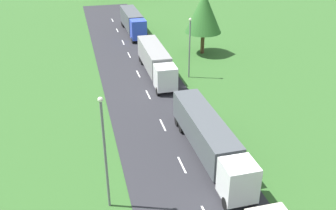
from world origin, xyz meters
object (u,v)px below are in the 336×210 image
object	(u,v)px
truck_second	(209,138)
truck_third	(156,60)
truck_fourth	(133,21)
lamppost_third	(190,45)
lamppost_second	(105,149)
tree_birch	(204,12)

from	to	relation	value
truck_second	truck_third	xyz separation A→B (m)	(-0.37, 19.54, 0.04)
truck_fourth	lamppost_third	size ratio (longest dim) A/B	1.60
truck_third	lamppost_second	xyz separation A→B (m)	(-8.75, -23.56, 2.83)
truck_fourth	lamppost_third	bearing A→B (deg)	-80.11
lamppost_third	truck_fourth	bearing A→B (deg)	99.89
lamppost_second	tree_birch	xyz separation A→B (m)	(17.50, 30.50, 1.26)
truck_fourth	truck_third	bearing A→B (deg)	-90.86
truck_second	lamppost_second	xyz separation A→B (m)	(-9.12, -4.02, 2.87)
truck_third	truck_fourth	distance (m)	19.82
tree_birch	truck_fourth	bearing A→B (deg)	123.27
lamppost_second	lamppost_third	bearing A→B (deg)	59.78
truck_third	lamppost_second	world-z (taller)	lamppost_second
truck_third	truck_fourth	world-z (taller)	truck_fourth
truck_second	tree_birch	distance (m)	28.08
truck_third	tree_birch	distance (m)	11.89
truck_fourth	lamppost_second	distance (m)	44.40
lamppost_third	truck_second	bearing A→B (deg)	-101.56
truck_third	tree_birch	xyz separation A→B (m)	(8.75, 6.94, 4.09)
truck_fourth	lamppost_third	world-z (taller)	lamppost_third
truck_third	lamppost_second	size ratio (longest dim) A/B	1.47
truck_third	lamppost_third	world-z (taller)	lamppost_third
lamppost_third	tree_birch	size ratio (longest dim) A/B	0.85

